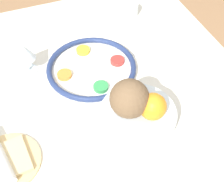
% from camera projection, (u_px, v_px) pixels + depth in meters
% --- Properties ---
extents(dining_table, '(1.33, 1.08, 0.74)m').
position_uv_depth(dining_table, '(105.00, 163.00, 1.30)').
color(dining_table, silver).
rests_on(dining_table, ground_plane).
extents(seder_plate, '(0.32, 0.32, 0.03)m').
position_uv_depth(seder_plate, '(91.00, 68.00, 1.12)').
color(seder_plate, white).
rests_on(seder_plate, dining_table).
extents(wine_glass, '(0.07, 0.07, 0.12)m').
position_uv_depth(wine_glass, '(24.00, 53.00, 1.07)').
color(wine_glass, silver).
rests_on(wine_glass, dining_table).
extents(fruit_stand, '(0.22, 0.22, 0.10)m').
position_uv_depth(fruit_stand, '(138.00, 116.00, 0.90)').
color(fruit_stand, silver).
rests_on(fruit_stand, dining_table).
extents(orange_fruit, '(0.08, 0.08, 0.08)m').
position_uv_depth(orange_fruit, '(153.00, 107.00, 0.85)').
color(orange_fruit, orange).
rests_on(orange_fruit, fruit_stand).
extents(coconut, '(0.11, 0.11, 0.11)m').
position_uv_depth(coconut, '(129.00, 99.00, 0.84)').
color(coconut, brown).
rests_on(coconut, fruit_stand).
extents(bread_plate, '(0.19, 0.19, 0.02)m').
position_uv_depth(bread_plate, '(8.00, 161.00, 0.88)').
color(bread_plate, tan).
rests_on(bread_plate, dining_table).
extents(cup_mid, '(0.08, 0.08, 0.06)m').
position_uv_depth(cup_mid, '(129.00, 9.00, 1.34)').
color(cup_mid, silver).
rests_on(cup_mid, dining_table).
extents(fork_left, '(0.04, 0.19, 0.01)m').
position_uv_depth(fork_left, '(155.00, 47.00, 1.22)').
color(fork_left, silver).
rests_on(fork_left, dining_table).
extents(fork_right, '(0.05, 0.19, 0.01)m').
position_uv_depth(fork_right, '(158.00, 52.00, 1.20)').
color(fork_right, silver).
rests_on(fork_right, dining_table).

